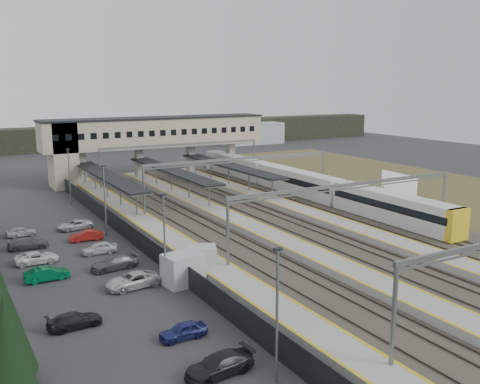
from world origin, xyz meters
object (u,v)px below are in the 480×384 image
relay_cabin_near (183,269)px  relay_cabin_far (202,259)px  footbridge (142,136)px  billboard (398,187)px  train (299,183)px

relay_cabin_near → relay_cabin_far: size_ratio=1.07×
footbridge → billboard: bearing=-64.3°
relay_cabin_near → train: 39.65m
relay_cabin_far → footbridge: size_ratio=0.08×
footbridge → train: (16.30, -24.83, -5.91)m
footbridge → billboard: (19.98, -41.49, -4.12)m
relay_cabin_near → billboard: billboard is taller
footbridge → billboard: 46.24m
relay_cabin_near → relay_cabin_far: (2.65, 1.94, -0.14)m
relay_cabin_near → train: bearing=39.8°
relay_cabin_near → train: size_ratio=0.06×
train → billboard: 17.16m
billboard → relay_cabin_far: bearing=-167.8°
relay_cabin_far → billboard: size_ratio=0.51×
billboard → footbridge: bearing=115.7°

